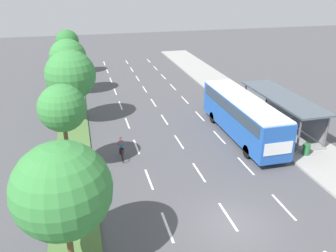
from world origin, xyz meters
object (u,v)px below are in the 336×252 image
(median_tree_nearest, at_px, (62,191))
(median_tree_second, at_px, (62,108))
(median_tree_fourth, at_px, (68,57))
(median_tree_third, at_px, (70,75))
(trash_bin, at_px, (306,149))
(bus, at_px, (242,114))
(cyclist, at_px, (121,149))
(bus_shelter, at_px, (284,108))
(median_tree_fifth, at_px, (67,41))

(median_tree_nearest, xyz_separation_m, median_tree_second, (-0.13, 8.79, 0.49))
(median_tree_nearest, distance_m, median_tree_fourth, 26.37)
(median_tree_third, relative_size, trash_bin, 7.70)
(bus, xyz_separation_m, cyclist, (-10.11, -1.30, -1.28))
(bus_shelter, distance_m, median_tree_nearest, 21.55)
(bus_shelter, distance_m, trash_bin, 5.34)
(median_tree_nearest, xyz_separation_m, median_tree_third, (0.35, 17.58, 0.33))
(median_tree_second, xyz_separation_m, median_tree_fourth, (0.18, 17.58, -0.42))
(bus, bearing_deg, bus_shelter, 9.02)
(median_tree_nearest, bearing_deg, bus, 38.96)
(trash_bin, bearing_deg, bus, 126.07)
(median_tree_fifth, bearing_deg, bus_shelter, -52.46)
(median_tree_fifth, bearing_deg, median_tree_third, -88.64)
(cyclist, xyz_separation_m, median_tree_third, (-3.21, 7.83, 3.68))
(bus_shelter, bearing_deg, median_tree_fourth, 140.70)
(bus, distance_m, cyclist, 10.27)
(bus_shelter, xyz_separation_m, cyclist, (-14.38, -1.98, -1.08))
(bus, height_order, median_tree_fifth, median_tree_fifth)
(bus_shelter, xyz_separation_m, median_tree_third, (-17.59, 5.85, 2.60))
(median_tree_fourth, height_order, trash_bin, median_tree_fourth)
(cyclist, bearing_deg, median_tree_second, -165.40)
(median_tree_second, distance_m, trash_bin, 17.60)
(cyclist, height_order, median_tree_fifth, median_tree_fifth)
(median_tree_nearest, bearing_deg, cyclist, 69.97)
(bus_shelter, bearing_deg, median_tree_nearest, -146.83)
(median_tree_fourth, xyz_separation_m, median_tree_fifth, (-0.12, 8.79, 0.26))
(cyclist, distance_m, median_tree_fourth, 17.33)
(bus_shelter, relative_size, median_tree_nearest, 1.60)
(bus, relative_size, median_tree_fourth, 1.85)
(median_tree_fourth, bearing_deg, median_tree_second, -90.58)
(bus_shelter, bearing_deg, median_tree_third, 161.59)
(bus_shelter, xyz_separation_m, median_tree_second, (-18.07, -2.94, 2.76))
(median_tree_fifth, bearing_deg, cyclist, -81.88)
(median_tree_nearest, bearing_deg, median_tree_fourth, 89.90)
(bus_shelter, distance_m, cyclist, 14.56)
(median_tree_second, xyz_separation_m, median_tree_fifth, (0.06, 26.37, -0.16))
(median_tree_third, bearing_deg, median_tree_nearest, -91.14)
(median_tree_fourth, height_order, median_tree_fifth, median_tree_fourth)
(trash_bin, bearing_deg, median_tree_fifth, 120.71)
(cyclist, xyz_separation_m, trash_bin, (13.31, -3.10, -0.22))
(trash_bin, bearing_deg, median_tree_second, 172.83)
(bus_shelter, distance_m, median_tree_third, 18.72)
(median_tree_nearest, bearing_deg, median_tree_fifth, 90.11)
(bus_shelter, bearing_deg, median_tree_fifth, 127.54)
(median_tree_third, bearing_deg, median_tree_fifth, 91.36)
(bus, distance_m, median_tree_second, 14.21)
(median_tree_second, bearing_deg, bus, 9.29)
(median_tree_third, xyz_separation_m, median_tree_fourth, (-0.30, 8.79, -0.26))
(median_tree_second, height_order, median_tree_third, median_tree_third)
(bus, relative_size, cyclist, 6.20)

